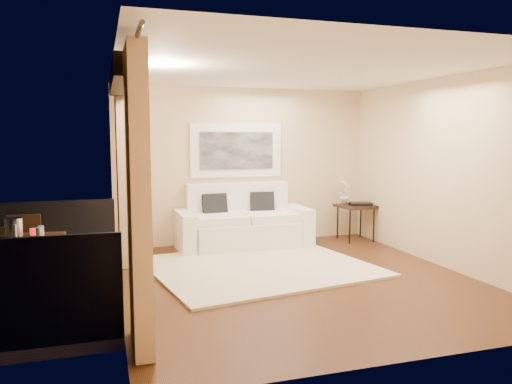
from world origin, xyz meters
name	(u,v)px	position (x,y,z in m)	size (l,w,h in m)	color
floor	(297,279)	(0.00, 0.00, 0.00)	(5.00, 5.00, 0.00)	#4F2D17
room_shell	(124,78)	(-2.13, 0.00, 2.52)	(5.00, 6.40, 5.00)	white
balcony	(21,289)	(-3.31, 0.00, 0.18)	(1.81, 2.60, 1.17)	#605B56
curtains	(129,183)	(-2.11, 0.00, 1.34)	(0.16, 4.80, 2.64)	tan
artwork	(236,151)	(-0.15, 2.46, 1.62)	(1.62, 0.07, 0.92)	white
rug	(259,267)	(-0.30, 0.70, 0.02)	(2.95, 2.57, 0.04)	#F4E9C4
sofa	(242,225)	(-0.16, 2.10, 0.38)	(2.23, 0.99, 1.06)	white
side_table	(356,208)	(1.93, 2.00, 0.58)	(0.67, 0.67, 0.64)	black
tray	(360,204)	(2.00, 1.95, 0.67)	(0.38, 0.28, 0.05)	black
orchid	(344,191)	(1.77, 2.14, 0.89)	(0.26, 0.18, 0.49)	white
bistro_table	(26,246)	(-3.18, -0.34, 0.73)	(0.76, 0.76, 0.81)	black
balcony_chair_far	(26,244)	(-3.34, 0.83, 0.52)	(0.39, 0.40, 0.90)	black
balcony_chair_near	(3,264)	(-3.44, -0.13, 0.51)	(0.46, 0.47, 0.89)	black
ice_bucket	(14,228)	(-3.31, -0.22, 0.91)	(0.18, 0.18, 0.20)	silver
candle	(33,232)	(-3.13, -0.16, 0.85)	(0.06, 0.06, 0.07)	red
vase	(15,233)	(-3.25, -0.51, 0.90)	(0.04, 0.04, 0.18)	silver
glass_a	(39,233)	(-3.04, -0.42, 0.87)	(0.06, 0.06, 0.12)	silver
glass_b	(41,231)	(-3.03, -0.31, 0.87)	(0.06, 0.06, 0.12)	silver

